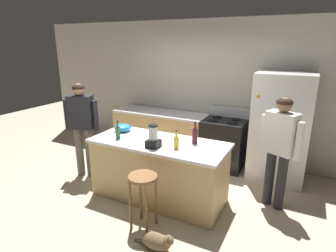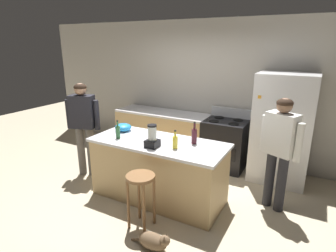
{
  "view_description": "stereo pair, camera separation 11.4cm",
  "coord_description": "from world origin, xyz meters",
  "px_view_note": "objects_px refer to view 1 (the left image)",
  "views": [
    {
      "loc": [
        1.82,
        -3.23,
        2.26
      ],
      "look_at": [
        0.0,
        0.3,
        1.06
      ],
      "focal_mm": 29.36,
      "sensor_mm": 36.0,
      "label": 1
    },
    {
      "loc": [
        1.92,
        -3.18,
        2.26
      ],
      "look_at": [
        0.0,
        0.3,
        1.06
      ],
      "focal_mm": 29.36,
      "sensor_mm": 36.0,
      "label": 2
    }
  ],
  "objects_px": {
    "kitchen_island": "(159,170)",
    "stove_range": "(223,143)",
    "person_by_island_left": "(82,122)",
    "bar_stool": "(143,188)",
    "cat": "(157,241)",
    "bottle_olive_oil": "(118,132)",
    "person_by_sink_right": "(280,143)",
    "blender_appliance": "(153,138)",
    "mixing_bowl": "(123,128)",
    "bottle_wine": "(195,135)",
    "bottle_soda": "(176,142)",
    "refrigerator": "(280,128)"
  },
  "relations": [
    {
      "from": "kitchen_island",
      "to": "stove_range",
      "type": "distance_m",
      "value": 1.61
    },
    {
      "from": "person_by_island_left",
      "to": "bar_stool",
      "type": "distance_m",
      "value": 1.89
    },
    {
      "from": "stove_range",
      "to": "bar_stool",
      "type": "height_order",
      "value": "stove_range"
    },
    {
      "from": "cat",
      "to": "bottle_olive_oil",
      "type": "distance_m",
      "value": 1.64
    },
    {
      "from": "person_by_sink_right",
      "to": "blender_appliance",
      "type": "relative_size",
      "value": 5.05
    },
    {
      "from": "bar_stool",
      "to": "mixing_bowl",
      "type": "relative_size",
      "value": 2.71
    },
    {
      "from": "kitchen_island",
      "to": "stove_range",
      "type": "height_order",
      "value": "stove_range"
    },
    {
      "from": "cat",
      "to": "mixing_bowl",
      "type": "relative_size",
      "value": 1.97
    },
    {
      "from": "kitchen_island",
      "to": "bottle_wine",
      "type": "height_order",
      "value": "bottle_wine"
    },
    {
      "from": "mixing_bowl",
      "to": "cat",
      "type": "bearing_deg",
      "value": -41.85
    },
    {
      "from": "mixing_bowl",
      "to": "person_by_island_left",
      "type": "bearing_deg",
      "value": -173.34
    },
    {
      "from": "blender_appliance",
      "to": "bottle_soda",
      "type": "relative_size",
      "value": 1.23
    },
    {
      "from": "bottle_olive_oil",
      "to": "bottle_soda",
      "type": "xyz_separation_m",
      "value": [
        0.93,
        0.04,
        -0.01
      ]
    },
    {
      "from": "refrigerator",
      "to": "cat",
      "type": "bearing_deg",
      "value": -111.28
    },
    {
      "from": "kitchen_island",
      "to": "bottle_wine",
      "type": "bearing_deg",
      "value": 18.51
    },
    {
      "from": "cat",
      "to": "blender_appliance",
      "type": "bearing_deg",
      "value": 122.23
    },
    {
      "from": "stove_range",
      "to": "bottle_wine",
      "type": "distance_m",
      "value": 1.47
    },
    {
      "from": "person_by_island_left",
      "to": "stove_range",
      "type": "bearing_deg",
      "value": 35.53
    },
    {
      "from": "person_by_island_left",
      "to": "bottle_wine",
      "type": "bearing_deg",
      "value": 2.92
    },
    {
      "from": "bottle_soda",
      "to": "stove_range",
      "type": "bearing_deg",
      "value": 83.53
    },
    {
      "from": "person_by_sink_right",
      "to": "blender_appliance",
      "type": "bearing_deg",
      "value": -152.46
    },
    {
      "from": "bar_stool",
      "to": "bottle_soda",
      "type": "bearing_deg",
      "value": 71.96
    },
    {
      "from": "person_by_island_left",
      "to": "mixing_bowl",
      "type": "distance_m",
      "value": 0.78
    },
    {
      "from": "stove_range",
      "to": "person_by_island_left",
      "type": "distance_m",
      "value": 2.57
    },
    {
      "from": "bottle_wine",
      "to": "person_by_island_left",
      "type": "bearing_deg",
      "value": -177.08
    },
    {
      "from": "refrigerator",
      "to": "bottle_wine",
      "type": "height_order",
      "value": "refrigerator"
    },
    {
      "from": "kitchen_island",
      "to": "cat",
      "type": "xyz_separation_m",
      "value": [
        0.52,
        -0.98,
        -0.35
      ]
    },
    {
      "from": "stove_range",
      "to": "blender_appliance",
      "type": "relative_size",
      "value": 3.45
    },
    {
      "from": "bottle_wine",
      "to": "bottle_soda",
      "type": "xyz_separation_m",
      "value": [
        -0.15,
        -0.29,
        -0.02
      ]
    },
    {
      "from": "bottle_wine",
      "to": "refrigerator",
      "type": "bearing_deg",
      "value": 53.35
    },
    {
      "from": "person_by_island_left",
      "to": "person_by_sink_right",
      "type": "height_order",
      "value": "person_by_island_left"
    },
    {
      "from": "bar_stool",
      "to": "bottle_olive_oil",
      "type": "bearing_deg",
      "value": 145.03
    },
    {
      "from": "bottle_olive_oil",
      "to": "blender_appliance",
      "type": "bearing_deg",
      "value": -5.5
    },
    {
      "from": "bottle_wine",
      "to": "bar_stool",
      "type": "bearing_deg",
      "value": -111.19
    },
    {
      "from": "kitchen_island",
      "to": "bottle_olive_oil",
      "type": "distance_m",
      "value": 0.82
    },
    {
      "from": "kitchen_island",
      "to": "refrigerator",
      "type": "height_order",
      "value": "refrigerator"
    },
    {
      "from": "person_by_sink_right",
      "to": "bottle_olive_oil",
      "type": "xyz_separation_m",
      "value": [
        -2.15,
        -0.73,
        0.05
      ]
    },
    {
      "from": "bottle_olive_oil",
      "to": "stove_range",
      "type": "bearing_deg",
      "value": 56.57
    },
    {
      "from": "mixing_bowl",
      "to": "refrigerator",
      "type": "bearing_deg",
      "value": 31.19
    },
    {
      "from": "refrigerator",
      "to": "cat",
      "type": "xyz_separation_m",
      "value": [
        -0.96,
        -2.48,
        -0.8
      ]
    },
    {
      "from": "blender_appliance",
      "to": "mixing_bowl",
      "type": "height_order",
      "value": "blender_appliance"
    },
    {
      "from": "person_by_sink_right",
      "to": "mixing_bowl",
      "type": "relative_size",
      "value": 6.04
    },
    {
      "from": "refrigerator",
      "to": "bottle_wine",
      "type": "xyz_separation_m",
      "value": [
        -0.99,
        -1.34,
        0.12
      ]
    },
    {
      "from": "kitchen_island",
      "to": "mixing_bowl",
      "type": "bearing_deg",
      "value": 168.33
    },
    {
      "from": "person_by_island_left",
      "to": "blender_appliance",
      "type": "height_order",
      "value": "person_by_island_left"
    },
    {
      "from": "person_by_island_left",
      "to": "bottle_soda",
      "type": "xyz_separation_m",
      "value": [
        1.86,
        -0.19,
        0.01
      ]
    },
    {
      "from": "person_by_island_left",
      "to": "cat",
      "type": "relative_size",
      "value": 3.14
    },
    {
      "from": "cat",
      "to": "bottle_soda",
      "type": "distance_m",
      "value": 1.24
    },
    {
      "from": "person_by_island_left",
      "to": "cat",
      "type": "height_order",
      "value": "person_by_island_left"
    },
    {
      "from": "bar_stool",
      "to": "bottle_olive_oil",
      "type": "xyz_separation_m",
      "value": [
        -0.75,
        0.52,
        0.46
      ]
    }
  ]
}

